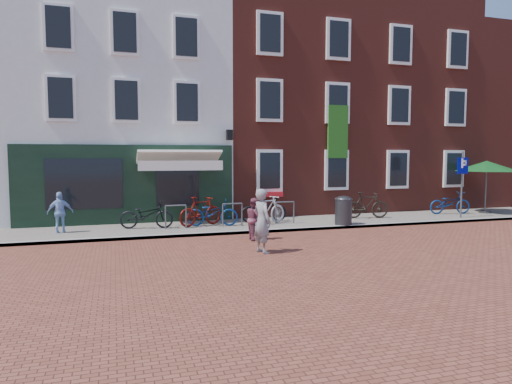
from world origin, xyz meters
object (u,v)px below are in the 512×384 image
object	(u,v)px
bicycle_1	(201,211)
bicycle_5	(367,205)
woman	(262,221)
parasol	(487,164)
cafe_person	(60,212)
bicycle_0	(146,215)
bicycle_4	(264,209)
boy	(255,219)
bicycle_3	(267,210)
parking_sign	(462,175)
litter_bin	(343,209)
bicycle_6	(450,203)
bicycle_2	(212,213)

from	to	relation	value
bicycle_1	bicycle_5	size ratio (longest dim) A/B	1.00
woman	parasol	bearing A→B (deg)	-86.18
cafe_person	bicycle_0	xyz separation A→B (m)	(2.72, 0.07, -0.19)
bicycle_4	boy	bearing A→B (deg)	155.89
woman	boy	xyz separation A→B (m)	(0.37, 1.89, -0.21)
bicycle_3	woman	bearing A→B (deg)	135.74
cafe_person	bicycle_4	bearing A→B (deg)	177.27
parking_sign	cafe_person	size ratio (longest dim) A/B	2.00
litter_bin	bicycle_1	world-z (taller)	litter_bin
parasol	woman	distance (m)	12.64
parasol	litter_bin	bearing A→B (deg)	-170.88
cafe_person	bicycle_6	bearing A→B (deg)	174.93
litter_bin	parking_sign	xyz separation A→B (m)	(5.49, 0.31, 1.14)
bicycle_0	bicycle_2	world-z (taller)	same
bicycle_3	boy	bearing A→B (deg)	129.03
boy	bicycle_5	distance (m)	6.10
parasol	bicycle_2	bearing A→B (deg)	-179.64
bicycle_3	bicycle_6	world-z (taller)	bicycle_3
cafe_person	bicycle_3	bearing A→B (deg)	172.45
parasol	bicycle_3	world-z (taller)	parasol
parasol	bicycle_4	size ratio (longest dim) A/B	1.42
litter_bin	boy	size ratio (longest dim) A/B	0.86
parasol	woman	bearing A→B (deg)	-159.24
parking_sign	bicycle_5	world-z (taller)	parking_sign
woman	cafe_person	bearing A→B (deg)	33.94
litter_bin	cafe_person	world-z (taller)	cafe_person
boy	bicycle_2	bearing A→B (deg)	21.27
woman	bicycle_3	size ratio (longest dim) A/B	0.98
parasol	bicycle_0	size ratio (longest dim) A/B	1.42
bicycle_3	cafe_person	bearing A→B (deg)	64.42
boy	bicycle_1	distance (m)	2.88
cafe_person	bicycle_4	size ratio (longest dim) A/B	0.74
bicycle_1	bicycle_3	distance (m)	2.41
boy	cafe_person	distance (m)	6.35
boy	bicycle_5	xyz separation A→B (m)	(5.51, 2.61, -0.02)
bicycle_0	bicycle_6	world-z (taller)	same
woman	bicycle_5	xyz separation A→B (m)	(5.89, 4.50, -0.23)
cafe_person	bicycle_1	world-z (taller)	cafe_person
cafe_person	parasol	bearing A→B (deg)	174.25
bicycle_0	bicycle_4	world-z (taller)	same
parking_sign	bicycle_1	distance (m)	10.59
woman	bicycle_6	xyz separation A→B (m)	(10.03, 4.64, -0.29)
litter_bin	bicycle_6	size ratio (longest dim) A/B	0.62
litter_bin	parking_sign	distance (m)	5.61
bicycle_6	bicycle_1	bearing A→B (deg)	100.93
parasol	bicycle_3	bearing A→B (deg)	-178.67
parking_sign	cafe_person	bearing A→B (deg)	176.67
parking_sign	bicycle_5	distance (m)	4.06
bicycle_6	parasol	bearing A→B (deg)	-85.87
litter_bin	boy	distance (m)	4.02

